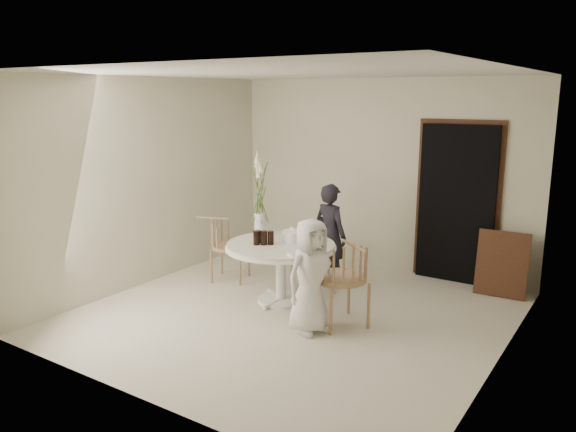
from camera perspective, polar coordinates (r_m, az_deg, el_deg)
The scene contains 18 objects.
ground at distance 6.56m, azimuth 0.61°, elevation -9.90°, with size 4.50×4.50×0.00m, color beige.
room_shell at distance 6.14m, azimuth 0.65°, elevation 4.24°, with size 4.50×4.50×4.50m.
doorway at distance 7.75m, azimuth 16.74°, elevation 1.14°, with size 1.00×0.10×2.10m, color black.
door_trim at distance 7.77m, azimuth 16.86°, elevation 1.62°, with size 1.12×0.03×2.22m, color #4E2F1A.
table at distance 6.74m, azimuth -0.74°, elevation -3.75°, with size 1.33×1.33×0.73m.
picture_frame at distance 7.49m, azimuth 20.92°, elevation -4.59°, with size 0.62×0.04×0.82m, color #4E2F1A.
chair_far at distance 7.88m, azimuth 2.80°, elevation -2.28°, with size 0.50×0.52×0.77m.
chair_right at distance 5.99m, azimuth 6.00°, elevation -5.71°, with size 0.75×0.73×0.98m.
chair_left at distance 7.63m, azimuth -6.79°, elevation -2.36°, with size 0.61×0.59×0.87m.
girl at distance 7.30m, azimuth 4.34°, elevation -2.01°, with size 0.50×0.33×1.36m, color black.
boy at distance 5.91m, azimuth 2.35°, elevation -6.11°, with size 0.60×0.39×1.23m, color white.
birthday_cake at distance 6.78m, azimuth 0.49°, elevation -2.08°, with size 0.27×0.27×0.18m.
cola_tumbler_a at distance 6.65m, azimuth -3.22°, elevation -2.24°, with size 0.08×0.08×0.17m, color black.
cola_tumbler_b at distance 6.64m, azimuth -2.46°, elevation -2.23°, with size 0.08×0.08×0.17m, color black.
cola_tumbler_c at distance 6.74m, azimuth -3.08°, elevation -2.09°, with size 0.07×0.07×0.15m, color black.
cola_tumbler_d at distance 6.65m, azimuth -1.77°, elevation -2.24°, with size 0.08×0.08×0.16m, color black.
plate_stack at distance 6.20m, azimuth 0.80°, elevation -3.86°, with size 0.19×0.19×0.05m, color white.
flower_vase at distance 7.08m, azimuth -2.90°, elevation 1.93°, with size 0.15×0.15×1.07m.
Camera 1 is at (3.27, -5.12, 2.48)m, focal length 35.00 mm.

